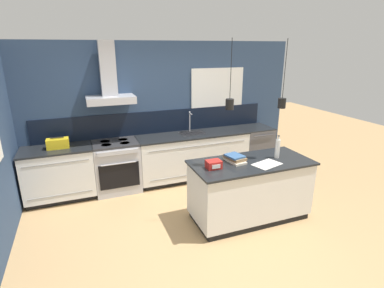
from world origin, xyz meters
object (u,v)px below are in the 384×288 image
(book_stack, at_px, (235,158))
(bottle_on_island, at_px, (278,148))
(yellow_toolbox, at_px, (58,143))
(dishwasher, at_px, (254,148))
(red_supply_box, at_px, (214,165))
(oven_range, at_px, (117,166))

(book_stack, bearing_deg, bottle_on_island, -7.86)
(book_stack, relative_size, yellow_toolbox, 1.10)
(bottle_on_island, bearing_deg, yellow_toolbox, 151.62)
(dishwasher, relative_size, yellow_toolbox, 2.68)
(dishwasher, height_order, yellow_toolbox, yellow_toolbox)
(red_supply_box, bearing_deg, yellow_toolbox, 139.94)
(oven_range, relative_size, red_supply_box, 4.54)
(oven_range, relative_size, book_stack, 2.43)
(book_stack, xyz_separation_m, red_supply_box, (-0.39, -0.13, 0.01))
(bottle_on_island, distance_m, book_stack, 0.68)
(dishwasher, relative_size, bottle_on_island, 2.62)
(oven_range, distance_m, red_supply_box, 2.09)
(dishwasher, bearing_deg, red_supply_box, -135.76)
(dishwasher, bearing_deg, oven_range, -179.92)
(bottle_on_island, distance_m, yellow_toolbox, 3.49)
(oven_range, relative_size, dishwasher, 1.00)
(book_stack, distance_m, yellow_toolbox, 2.88)
(oven_range, bearing_deg, dishwasher, 0.08)
(dishwasher, bearing_deg, yellow_toolbox, 180.00)
(dishwasher, relative_size, red_supply_box, 4.54)
(dishwasher, height_order, red_supply_box, red_supply_box)
(bottle_on_island, height_order, book_stack, bottle_on_island)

